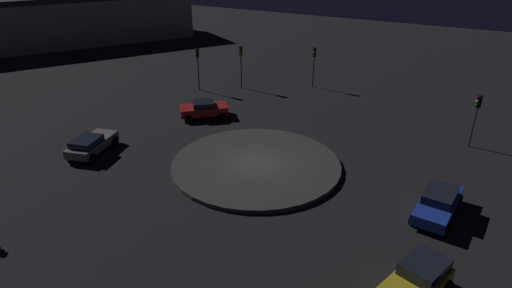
{
  "coord_description": "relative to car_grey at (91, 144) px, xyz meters",
  "views": [
    {
      "loc": [
        -21.51,
        -12.34,
        13.48
      ],
      "look_at": [
        0.0,
        0.0,
        1.62
      ],
      "focal_mm": 29.97,
      "sensor_mm": 36.0,
      "label": 1
    }
  ],
  "objects": [
    {
      "name": "traffic_light_northeast_near",
      "position": [
        17.66,
        -1.37,
        2.27
      ],
      "size": [
        0.39,
        0.37,
        4.2
      ],
      "rotation": [
        0.0,
        0.0,
        -2.53
      ],
      "color": "#2D2D2D",
      "rests_on": "ground_plane"
    },
    {
      "name": "car_yellow",
      "position": [
        -2.67,
        -22.23,
        0.04
      ],
      "size": [
        4.53,
        2.96,
        1.46
      ],
      "rotation": [
        0.0,
        0.0,
        2.84
      ],
      "color": "gold",
      "rests_on": "ground_plane"
    },
    {
      "name": "traffic_light_northeast",
      "position": [
        14.97,
        1.86,
        2.26
      ],
      "size": [
        0.38,
        0.39,
        4.17
      ],
      "rotation": [
        0.0,
        0.0,
        -2.28
      ],
      "color": "#2D2D2D",
      "rests_on": "ground_plane"
    },
    {
      "name": "ground_plane",
      "position": [
        4.04,
        -10.89,
        -0.72
      ],
      "size": [
        119.88,
        119.88,
        0.0
      ],
      "primitive_type": "plane",
      "color": "black"
    },
    {
      "name": "car_grey",
      "position": [
        0.0,
        0.0,
        0.0
      ],
      "size": [
        4.33,
        2.89,
        1.32
      ],
      "rotation": [
        0.0,
        0.0,
        0.28
      ],
      "color": "slate",
      "rests_on": "ground_plane"
    },
    {
      "name": "car_blue",
      "position": [
        4.19,
        -22.12,
        0.03
      ],
      "size": [
        4.58,
        2.22,
        1.4
      ],
      "rotation": [
        0.0,
        0.0,
        3.07
      ],
      "color": "#1E38A5",
      "rests_on": "ground_plane"
    },
    {
      "name": "car_red",
      "position": [
        9.41,
        -2.74,
        0.0
      ],
      "size": [
        4.0,
        4.12,
        1.39
      ],
      "rotation": [
        0.0,
        0.0,
        -0.83
      ],
      "color": "red",
      "rests_on": "ground_plane"
    },
    {
      "name": "traffic_light_east",
      "position": [
        21.52,
        -7.48,
        2.14
      ],
      "size": [
        0.38,
        0.34,
        4.0
      ],
      "rotation": [
        0.0,
        0.0,
        -2.95
      ],
      "color": "#2D2D2D",
      "rests_on": "ground_plane"
    },
    {
      "name": "traffic_light_southeast",
      "position": [
        14.34,
        -22.72,
        2.06
      ],
      "size": [
        0.38,
        0.39,
        3.88
      ],
      "rotation": [
        0.0,
        0.0,
        2.29
      ],
      "color": "#2D2D2D",
      "rests_on": "ground_plane"
    },
    {
      "name": "store_building",
      "position": [
        22.23,
        31.63,
        2.65
      ],
      "size": [
        36.45,
        26.68,
        6.72
      ],
      "rotation": [
        0.0,
        0.0,
        2.62
      ],
      "color": "#ADA893",
      "rests_on": "ground_plane"
    },
    {
      "name": "roundabout_island",
      "position": [
        4.04,
        -10.89,
        -0.58
      ],
      "size": [
        11.1,
        11.1,
        0.28
      ],
      "primitive_type": "cylinder",
      "color": "#383838",
      "rests_on": "ground_plane"
    }
  ]
}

